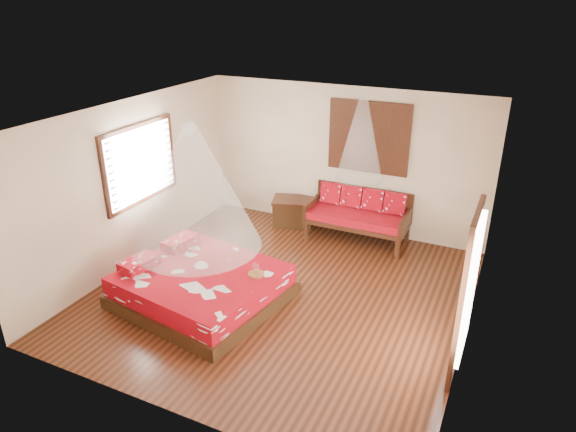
{
  "coord_description": "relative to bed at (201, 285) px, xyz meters",
  "views": [
    {
      "loc": [
        3.03,
        -6.18,
        4.37
      ],
      "look_at": [
        -0.08,
        0.41,
        1.15
      ],
      "focal_mm": 32.0,
      "sensor_mm": 36.0,
      "label": 1
    }
  ],
  "objects": [
    {
      "name": "room",
      "position": [
        1.03,
        0.68,
        1.15
      ],
      "size": [
        5.54,
        5.54,
        2.84
      ],
      "color": "black",
      "rests_on": "ground"
    },
    {
      "name": "wine_tray",
      "position": [
        0.82,
        0.27,
        0.3
      ],
      "size": [
        0.24,
        0.24,
        0.2
      ],
      "rotation": [
        0.0,
        0.0,
        -0.42
      ],
      "color": "brown",
      "rests_on": "bed"
    },
    {
      "name": "daybed",
      "position": [
        1.49,
        3.07,
        0.27
      ],
      "size": [
        1.88,
        0.84,
        0.97
      ],
      "color": "black",
      "rests_on": "floor"
    },
    {
      "name": "mosquito_net_main",
      "position": [
        0.02,
        -0.0,
        1.6
      ],
      "size": [
        1.85,
        1.85,
        1.8
      ],
      "primitive_type": "cone",
      "color": "white",
      "rests_on": "ceiling"
    },
    {
      "name": "window_left",
      "position": [
        -1.68,
        0.88,
        1.45
      ],
      "size": [
        0.1,
        1.74,
        1.34
      ],
      "color": "black",
      "rests_on": "wall_left"
    },
    {
      "name": "shutter_panel",
      "position": [
        1.49,
        3.4,
        1.65
      ],
      "size": [
        1.52,
        0.06,
        1.32
      ],
      "color": "black",
      "rests_on": "wall_back"
    },
    {
      "name": "bed",
      "position": [
        0.0,
        0.0,
        0.0
      ],
      "size": [
        2.53,
        2.36,
        0.65
      ],
      "rotation": [
        0.0,
        0.0,
        -0.15
      ],
      "color": "black",
      "rests_on": "floor"
    },
    {
      "name": "glazed_door",
      "position": [
        3.75,
        0.08,
        0.82
      ],
      "size": [
        0.08,
        1.02,
        2.16
      ],
      "color": "black",
      "rests_on": "floor"
    },
    {
      "name": "mosquito_net_daybed",
      "position": [
        1.49,
        2.93,
        1.75
      ],
      "size": [
        0.83,
        0.83,
        1.5
      ],
      "primitive_type": "cone",
      "color": "white",
      "rests_on": "ceiling"
    },
    {
      "name": "storage_chest",
      "position": [
        0.1,
        3.13,
        0.02
      ],
      "size": [
        0.93,
        0.79,
        0.55
      ],
      "rotation": [
        0.0,
        0.0,
        0.31
      ],
      "color": "black",
      "rests_on": "floor"
    }
  ]
}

